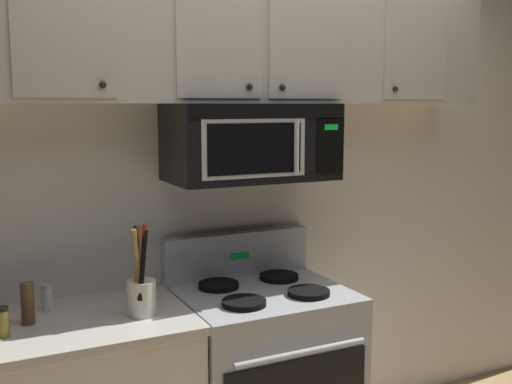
{
  "coord_description": "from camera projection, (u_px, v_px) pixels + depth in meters",
  "views": [
    {
      "loc": [
        -1.21,
        -1.97,
        1.74
      ],
      "look_at": [
        0.0,
        0.49,
        1.35
      ],
      "focal_mm": 42.6,
      "sensor_mm": 36.0,
      "label": 1
    }
  ],
  "objects": [
    {
      "name": "pepper_mill",
      "position": [
        28.0,
        304.0,
        2.35
      ],
      "size": [
        0.05,
        0.05,
        0.16
      ],
      "primitive_type": "cylinder",
      "color": "brown",
      "rests_on": "counter_segment"
    },
    {
      "name": "spice_jar",
      "position": [
        3.0,
        322.0,
        2.22
      ],
      "size": [
        0.04,
        0.04,
        0.12
      ],
      "color": "olive",
      "rests_on": "counter_segment"
    },
    {
      "name": "utensil_crock_cream",
      "position": [
        141.0,
        289.0,
        2.44
      ],
      "size": [
        0.12,
        0.12,
        0.37
      ],
      "color": "beige",
      "rests_on": "counter_segment"
    },
    {
      "name": "upper_cabinets",
      "position": [
        248.0,
        42.0,
        2.75
      ],
      "size": [
        2.5,
        0.36,
        0.55
      ],
      "color": "#BCB7AD"
    },
    {
      "name": "stove_range",
      "position": [
        262.0,
        380.0,
        2.84
      ],
      "size": [
        0.76,
        0.69,
        1.12
      ],
      "color": "#B7BABF",
      "rests_on": "ground_plane"
    },
    {
      "name": "salt_shaker",
      "position": [
        47.0,
        298.0,
        2.51
      ],
      "size": [
        0.05,
        0.05,
        0.11
      ],
      "color": "white",
      "rests_on": "counter_segment"
    },
    {
      "name": "back_wall",
      "position": [
        230.0,
        184.0,
        3.04
      ],
      "size": [
        5.2,
        0.1,
        2.7
      ],
      "primitive_type": "cube",
      "color": "silver",
      "rests_on": "ground_plane"
    },
    {
      "name": "over_range_microwave",
      "position": [
        251.0,
        142.0,
        2.78
      ],
      "size": [
        0.76,
        0.43,
        0.35
      ],
      "color": "black"
    }
  ]
}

